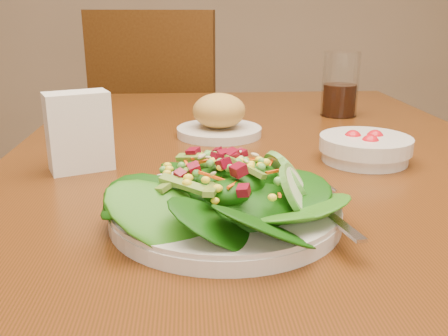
{
  "coord_description": "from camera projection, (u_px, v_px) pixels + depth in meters",
  "views": [
    {
      "loc": [
        -0.13,
        -0.79,
        1.0
      ],
      "look_at": [
        -0.09,
        -0.22,
        0.81
      ],
      "focal_mm": 40.0,
      "sensor_mm": 36.0,
      "label": 1
    }
  ],
  "objects": [
    {
      "name": "bread_plate",
      "position": [
        219.0,
        119.0,
        0.99
      ],
      "size": [
        0.17,
        0.17,
        0.09
      ],
      "color": "silver",
      "rests_on": "dining_table"
    },
    {
      "name": "tomato_bowl",
      "position": [
        365.0,
        148.0,
        0.83
      ],
      "size": [
        0.15,
        0.15,
        0.05
      ],
      "color": "silver",
      "rests_on": "dining_table"
    },
    {
      "name": "dining_table",
      "position": [
        266.0,
        216.0,
        0.87
      ],
      "size": [
        0.9,
        1.4,
        0.75
      ],
      "color": "#57260F",
      "rests_on": "ground_plane"
    },
    {
      "name": "chair_far",
      "position": [
        166.0,
        141.0,
        1.84
      ],
      "size": [
        0.56,
        0.56,
        0.99
      ],
      "rotation": [
        0.0,
        0.0,
        2.87
      ],
      "color": "#43270D",
      "rests_on": "ground_plane"
    },
    {
      "name": "salad_plate",
      "position": [
        233.0,
        197.0,
        0.6
      ],
      "size": [
        0.28,
        0.28,
        0.08
      ],
      "rotation": [
        0.0,
        0.0,
        -0.01
      ],
      "color": "silver",
      "rests_on": "dining_table"
    },
    {
      "name": "drinking_glass",
      "position": [
        340.0,
        89.0,
        1.16
      ],
      "size": [
        0.08,
        0.08,
        0.15
      ],
      "color": "silver",
      "rests_on": "dining_table"
    },
    {
      "name": "napkin_holder",
      "position": [
        79.0,
        129.0,
        0.77
      ],
      "size": [
        0.11,
        0.08,
        0.12
      ],
      "rotation": [
        0.0,
        0.0,
        0.4
      ],
      "color": "white",
      "rests_on": "dining_table"
    }
  ]
}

